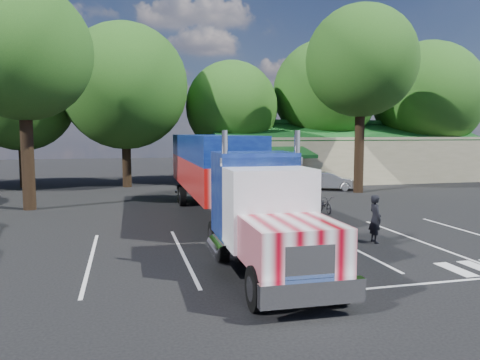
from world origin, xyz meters
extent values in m
plane|color=black|center=(0.00, 0.00, 0.00)|extent=(120.00, 120.00, 0.00)
cube|color=#C7B994|center=(14.00, 18.00, 2.00)|extent=(24.00, 11.00, 4.00)
cube|color=#16501E|center=(14.00, 15.60, 4.50)|extent=(24.20, 6.25, 2.10)
cube|color=#16501E|center=(14.00, 20.40, 4.50)|extent=(24.20, 6.25, 2.10)
cube|color=#C7B994|center=(6.00, 12.30, 1.40)|extent=(5.00, 2.50, 2.80)
cube|color=#16501E|center=(6.00, 11.00, 2.90)|extent=(5.40, 3.19, 0.80)
cylinder|color=black|center=(-13.00, 17.80, 2.00)|extent=(0.70, 0.70, 4.00)
sphere|color=#184714|center=(-13.00, 17.80, 7.15)|extent=(8.40, 8.40, 8.40)
cylinder|color=black|center=(-5.00, 16.20, 2.15)|extent=(0.70, 0.70, 4.30)
sphere|color=#184714|center=(-5.00, 16.20, 8.05)|extent=(10.00, 10.00, 10.00)
cylinder|color=black|center=(4.00, 17.50, 1.80)|extent=(0.70, 0.70, 3.60)
sphere|color=#184714|center=(4.00, 17.50, 6.60)|extent=(8.00, 8.00, 8.00)
cylinder|color=black|center=(13.00, 18.00, 2.25)|extent=(0.70, 0.70, 4.50)
sphere|color=#184714|center=(13.00, 18.00, 8.10)|extent=(9.60, 9.60, 9.60)
cylinder|color=black|center=(23.00, 16.80, 1.95)|extent=(0.70, 0.70, 3.90)
sphere|color=#184714|center=(23.00, 16.80, 7.80)|extent=(10.40, 10.40, 10.40)
cylinder|color=black|center=(-10.50, 6.00, 3.00)|extent=(0.70, 0.70, 6.00)
sphere|color=#184714|center=(-10.50, 6.00, 8.85)|extent=(7.60, 7.60, 7.60)
cylinder|color=black|center=(11.50, 8.50, 3.25)|extent=(0.70, 0.70, 6.50)
sphere|color=#184714|center=(11.50, 8.50, 9.50)|extent=(8.00, 8.00, 8.00)
cube|color=black|center=(-0.94, -8.82, 0.78)|extent=(1.14, 7.29, 0.26)
cube|color=white|center=(-1.00, -12.72, 0.68)|extent=(2.60, 0.30, 0.57)
cube|color=white|center=(-0.99, -12.51, 1.30)|extent=(1.25, 0.14, 0.94)
cube|color=silver|center=(-0.98, -11.31, 1.51)|extent=(2.42, 2.53, 1.20)
cube|color=silver|center=(-0.95, -9.24, 2.13)|extent=(2.62, 1.70, 2.39)
cube|color=black|center=(-0.96, -9.91, 2.65)|extent=(2.39, 0.12, 1.04)
cube|color=white|center=(-0.94, -8.35, 3.48)|extent=(2.70, 0.14, 0.26)
cube|color=#0B1452|center=(-0.92, -7.37, 2.34)|extent=(2.63, 2.11, 2.81)
cylinder|color=white|center=(-2.13, -8.28, 2.70)|extent=(0.19, 0.19, 3.53)
cylinder|color=white|center=(0.26, -8.32, 2.70)|extent=(0.19, 0.19, 3.53)
cylinder|color=white|center=(-2.35, -8.70, 0.78)|extent=(0.71, 1.67, 0.69)
cylinder|color=white|center=(0.46, -8.74, 0.78)|extent=(0.71, 1.67, 0.69)
cube|color=white|center=(-0.80, 1.67, 2.23)|extent=(2.89, 13.34, 1.56)
cube|color=#091557|center=(-0.80, 1.67, 3.64)|extent=(2.89, 13.34, 1.25)
cube|color=black|center=(-0.74, 6.04, 0.88)|extent=(1.30, 3.65, 0.36)
cube|color=black|center=(-1.60, -3.93, 0.73)|extent=(0.13, 0.13, 1.45)
cube|color=black|center=(-0.15, -3.95, 0.73)|extent=(0.13, 0.13, 1.45)
cube|color=white|center=(-0.70, 8.43, 0.47)|extent=(2.50, 0.16, 0.12)
cylinder|color=black|center=(-2.08, -11.82, 0.57)|extent=(0.38, 1.15, 1.14)
cylinder|color=black|center=(0.11, -11.85, 0.57)|extent=(0.38, 1.15, 1.14)
cylinder|color=black|center=(-2.01, -7.04, 0.57)|extent=(0.38, 1.15, 1.14)
cylinder|color=black|center=(0.17, -7.07, 0.57)|extent=(0.38, 1.15, 1.14)
cylinder|color=black|center=(-1.99, -5.90, 0.57)|extent=(0.38, 1.15, 1.14)
cylinder|color=black|center=(0.19, -5.93, 0.57)|extent=(0.38, 1.15, 1.14)
cylinder|color=black|center=(-1.84, 5.22, 0.57)|extent=(0.38, 1.15, 1.14)
cylinder|color=black|center=(0.34, 5.19, 0.57)|extent=(0.38, 1.15, 1.14)
cylinder|color=black|center=(-1.82, 6.47, 0.57)|extent=(0.38, 1.15, 1.14)
cylinder|color=black|center=(0.36, 6.44, 0.57)|extent=(0.38, 1.15, 1.14)
imported|color=black|center=(4.50, -6.00, 0.97)|extent=(0.51, 0.74, 1.93)
imported|color=black|center=(5.50, 1.00, 0.46)|extent=(0.68, 1.79, 0.93)
imported|color=#B5B9BD|center=(10.08, 10.50, 0.68)|extent=(4.38, 2.97, 1.37)
camera|label=1|loc=(-5.18, -22.57, 4.40)|focal=35.00mm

